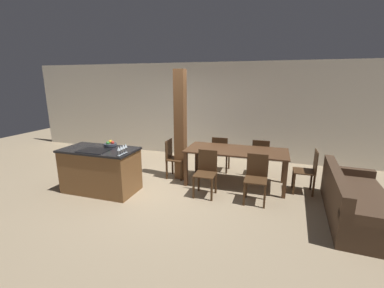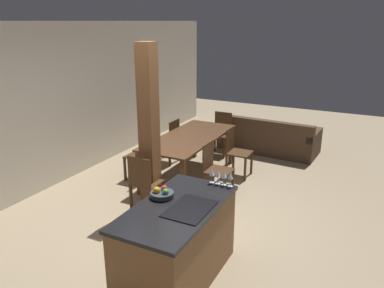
{
  "view_description": "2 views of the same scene",
  "coord_description": "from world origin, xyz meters",
  "px_view_note": "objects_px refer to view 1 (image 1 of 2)",
  "views": [
    {
      "loc": [
        2.13,
        -4.6,
        2.2
      ],
      "look_at": [
        0.6,
        0.2,
        0.95
      ],
      "focal_mm": 24.0,
      "sensor_mm": 36.0,
      "label": 1
    },
    {
      "loc": [
        -4.13,
        -2.21,
        2.7
      ],
      "look_at": [
        0.6,
        0.2,
        0.95
      ],
      "focal_mm": 35.0,
      "sensor_mm": 36.0,
      "label": 2
    }
  ],
  "objects_px": {
    "fruit_bowl": "(110,144)",
    "dining_table": "(236,154)",
    "timber_post": "(180,126)",
    "dining_chair_far_right": "(260,157)",
    "couch": "(355,203)",
    "wine_glass_middle": "(121,148)",
    "wine_glass_end": "(126,146)",
    "wine_glass_far": "(123,147)",
    "dining_chair_foot_end": "(308,170)",
    "kitchen_island": "(101,170)",
    "dining_chair_near_left": "(206,172)",
    "dining_chair_far_left": "(220,153)",
    "dining_chair_head_end": "(174,158)",
    "wine_glass_near": "(119,149)",
    "dining_chair_near_right": "(256,177)"
  },
  "relations": [
    {
      "from": "kitchen_island",
      "to": "dining_table",
      "type": "xyz_separation_m",
      "value": [
        2.55,
        1.17,
        0.24
      ]
    },
    {
      "from": "wine_glass_middle",
      "to": "couch",
      "type": "height_order",
      "value": "wine_glass_middle"
    },
    {
      "from": "dining_table",
      "to": "timber_post",
      "type": "bearing_deg",
      "value": 179.88
    },
    {
      "from": "dining_chair_far_left",
      "to": "dining_chair_foot_end",
      "type": "height_order",
      "value": "same"
    },
    {
      "from": "wine_glass_near",
      "to": "timber_post",
      "type": "xyz_separation_m",
      "value": [
        0.62,
        1.5,
        0.2
      ]
    },
    {
      "from": "wine_glass_near",
      "to": "wine_glass_end",
      "type": "distance_m",
      "value": 0.23
    },
    {
      "from": "dining_table",
      "to": "couch",
      "type": "height_order",
      "value": "dining_table"
    },
    {
      "from": "wine_glass_end",
      "to": "dining_chair_far_left",
      "type": "relative_size",
      "value": 0.19
    },
    {
      "from": "dining_chair_near_left",
      "to": "wine_glass_end",
      "type": "bearing_deg",
      "value": -157.91
    },
    {
      "from": "wine_glass_end",
      "to": "wine_glass_far",
      "type": "bearing_deg",
      "value": -90.0
    },
    {
      "from": "fruit_bowl",
      "to": "couch",
      "type": "xyz_separation_m",
      "value": [
        4.52,
        0.09,
        -0.67
      ]
    },
    {
      "from": "wine_glass_far",
      "to": "dining_chair_foot_end",
      "type": "xyz_separation_m",
      "value": [
        3.3,
        1.34,
        -0.55
      ]
    },
    {
      "from": "dining_chair_far_left",
      "to": "dining_chair_near_right",
      "type": "bearing_deg",
      "value": 124.39
    },
    {
      "from": "dining_chair_near_left",
      "to": "wine_glass_far",
      "type": "bearing_deg",
      "value": -155.27
    },
    {
      "from": "dining_table",
      "to": "wine_glass_far",
      "type": "bearing_deg",
      "value": -144.45
    },
    {
      "from": "wine_glass_far",
      "to": "dining_chair_foot_end",
      "type": "height_order",
      "value": "wine_glass_far"
    },
    {
      "from": "wine_glass_middle",
      "to": "dining_chair_far_right",
      "type": "distance_m",
      "value": 3.21
    },
    {
      "from": "dining_chair_near_left",
      "to": "dining_chair_head_end",
      "type": "bearing_deg",
      "value": 143.87
    },
    {
      "from": "fruit_bowl",
      "to": "dining_table",
      "type": "xyz_separation_m",
      "value": [
        2.45,
        0.93,
        -0.25
      ]
    },
    {
      "from": "fruit_bowl",
      "to": "timber_post",
      "type": "bearing_deg",
      "value": 38.06
    },
    {
      "from": "couch",
      "to": "wine_glass_middle",
      "type": "bearing_deg",
      "value": 101.79
    },
    {
      "from": "fruit_bowl",
      "to": "dining_chair_foot_end",
      "type": "relative_size",
      "value": 0.29
    },
    {
      "from": "wine_glass_middle",
      "to": "dining_chair_head_end",
      "type": "xyz_separation_m",
      "value": [
        0.45,
        1.42,
        -0.55
      ]
    },
    {
      "from": "dining_chair_near_left",
      "to": "dining_chair_foot_end",
      "type": "distance_m",
      "value": 2.03
    },
    {
      "from": "wine_glass_near",
      "to": "wine_glass_middle",
      "type": "xyz_separation_m",
      "value": [
        0.0,
        0.08,
        0.0
      ]
    },
    {
      "from": "kitchen_island",
      "to": "couch",
      "type": "relative_size",
      "value": 0.7
    },
    {
      "from": "wine_glass_middle",
      "to": "wine_glass_end",
      "type": "bearing_deg",
      "value": 90.0
    },
    {
      "from": "wine_glass_far",
      "to": "dining_table",
      "type": "distance_m",
      "value": 2.33
    },
    {
      "from": "dining_table",
      "to": "timber_post",
      "type": "xyz_separation_m",
      "value": [
        -1.26,
        0.0,
        0.54
      ]
    },
    {
      "from": "wine_glass_middle",
      "to": "wine_glass_end",
      "type": "xyz_separation_m",
      "value": [
        0.0,
        0.15,
        0.0
      ]
    },
    {
      "from": "dining_chair_far_right",
      "to": "couch",
      "type": "distance_m",
      "value": 2.22
    },
    {
      "from": "wine_glass_middle",
      "to": "dining_chair_far_right",
      "type": "xyz_separation_m",
      "value": [
        2.35,
        2.11,
        -0.55
      ]
    },
    {
      "from": "dining_chair_far_left",
      "to": "wine_glass_middle",
      "type": "bearing_deg",
      "value": 56.47
    },
    {
      "from": "kitchen_island",
      "to": "dining_chair_far_right",
      "type": "height_order",
      "value": "kitchen_island"
    },
    {
      "from": "couch",
      "to": "wine_glass_far",
      "type": "bearing_deg",
      "value": 100.7
    },
    {
      "from": "fruit_bowl",
      "to": "wine_glass_far",
      "type": "bearing_deg",
      "value": -35.65
    },
    {
      "from": "kitchen_island",
      "to": "wine_glass_far",
      "type": "relative_size",
      "value": 8.73
    },
    {
      "from": "wine_glass_end",
      "to": "timber_post",
      "type": "bearing_deg",
      "value": 63.97
    },
    {
      "from": "timber_post",
      "to": "fruit_bowl",
      "type": "bearing_deg",
      "value": -141.94
    },
    {
      "from": "wine_glass_far",
      "to": "couch",
      "type": "distance_m",
      "value": 4.05
    },
    {
      "from": "wine_glass_near",
      "to": "dining_chair_far_left",
      "type": "distance_m",
      "value": 2.66
    },
    {
      "from": "dining_table",
      "to": "dining_chair_far_right",
      "type": "height_order",
      "value": "dining_chair_far_right"
    },
    {
      "from": "dining_table",
      "to": "dining_chair_far_left",
      "type": "relative_size",
      "value": 2.4
    },
    {
      "from": "wine_glass_middle",
      "to": "timber_post",
      "type": "height_order",
      "value": "timber_post"
    },
    {
      "from": "wine_glass_near",
      "to": "wine_glass_middle",
      "type": "height_order",
      "value": "same"
    },
    {
      "from": "fruit_bowl",
      "to": "dining_chair_near_left",
      "type": "distance_m",
      "value": 2.04
    },
    {
      "from": "dining_chair_head_end",
      "to": "dining_chair_foot_end",
      "type": "relative_size",
      "value": 1.0
    },
    {
      "from": "wine_glass_far",
      "to": "dining_chair_far_right",
      "type": "bearing_deg",
      "value": 40.88
    },
    {
      "from": "fruit_bowl",
      "to": "dining_chair_far_right",
      "type": "bearing_deg",
      "value": 29.07
    },
    {
      "from": "fruit_bowl",
      "to": "wine_glass_near",
      "type": "height_order",
      "value": "wine_glass_near"
    }
  ]
}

